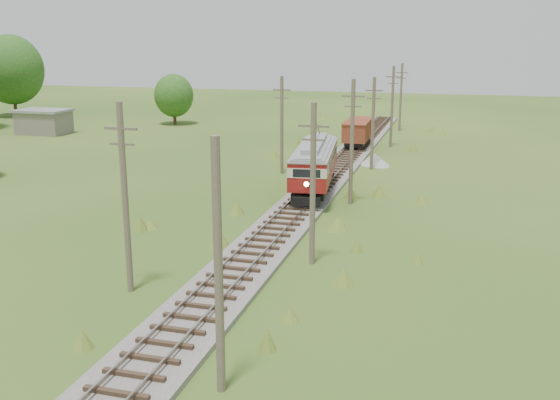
% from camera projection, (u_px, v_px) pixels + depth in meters
% --- Properties ---
extents(railbed_main, '(3.60, 96.00, 0.57)m').
position_uv_depth(railbed_main, '(316.00, 189.00, 49.16)').
color(railbed_main, '#605B54').
rests_on(railbed_main, ground).
extents(streetcar, '(4.20, 12.00, 5.43)m').
position_uv_depth(streetcar, '(315.00, 162.00, 47.94)').
color(streetcar, black).
rests_on(streetcar, ground).
extents(gondola, '(2.70, 7.76, 2.55)m').
position_uv_depth(gondola, '(358.00, 131.00, 68.17)').
color(gondola, black).
rests_on(gondola, ground).
extents(gravel_pile, '(2.98, 3.16, 1.08)m').
position_uv_depth(gravel_pile, '(375.00, 160.00, 59.53)').
color(gravel_pile, gray).
rests_on(gravel_pile, ground).
extents(utility_pole_r_1, '(0.30, 0.30, 8.80)m').
position_uv_depth(utility_pole_r_1, '(218.00, 270.00, 20.27)').
color(utility_pole_r_1, brown).
rests_on(utility_pole_r_1, ground).
extents(utility_pole_r_2, '(1.60, 0.30, 8.60)m').
position_uv_depth(utility_pole_r_2, '(313.00, 183.00, 32.33)').
color(utility_pole_r_2, brown).
rests_on(utility_pole_r_2, ground).
extents(utility_pole_r_3, '(1.60, 0.30, 9.00)m').
position_uv_depth(utility_pole_r_3, '(352.00, 141.00, 44.42)').
color(utility_pole_r_3, brown).
rests_on(utility_pole_r_3, ground).
extents(utility_pole_r_4, '(1.60, 0.30, 8.40)m').
position_uv_depth(utility_pole_r_4, '(373.00, 123.00, 56.66)').
color(utility_pole_r_4, brown).
rests_on(utility_pole_r_4, ground).
extents(utility_pole_r_5, '(1.60, 0.30, 8.90)m').
position_uv_depth(utility_pole_r_5, '(392.00, 106.00, 68.61)').
color(utility_pole_r_5, brown).
rests_on(utility_pole_r_5, ground).
extents(utility_pole_r_6, '(1.60, 0.30, 8.70)m').
position_uv_depth(utility_pole_r_6, '(401.00, 96.00, 80.81)').
color(utility_pole_r_6, brown).
rests_on(utility_pole_r_6, ground).
extents(utility_pole_l_a, '(1.60, 0.30, 9.00)m').
position_uv_depth(utility_pole_l_a, '(125.00, 197.00, 28.65)').
color(utility_pole_l_a, brown).
rests_on(utility_pole_l_a, ground).
extents(utility_pole_l_b, '(1.60, 0.30, 8.60)m').
position_uv_depth(utility_pole_l_b, '(282.00, 124.00, 54.88)').
color(utility_pole_l_b, brown).
rests_on(utility_pole_l_b, ground).
extents(tree_left_5, '(9.66, 9.66, 12.44)m').
position_uv_depth(tree_left_5, '(11.00, 70.00, 95.67)').
color(tree_left_5, '#38281C').
rests_on(tree_left_5, ground).
extents(tree_mid_a, '(5.46, 5.46, 7.03)m').
position_uv_depth(tree_mid_a, '(174.00, 96.00, 87.24)').
color(tree_mid_a, '#38281C').
rests_on(tree_mid_a, ground).
extents(shed, '(6.40, 4.40, 3.10)m').
position_uv_depth(shed, '(44.00, 121.00, 78.88)').
color(shed, slate).
rests_on(shed, ground).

